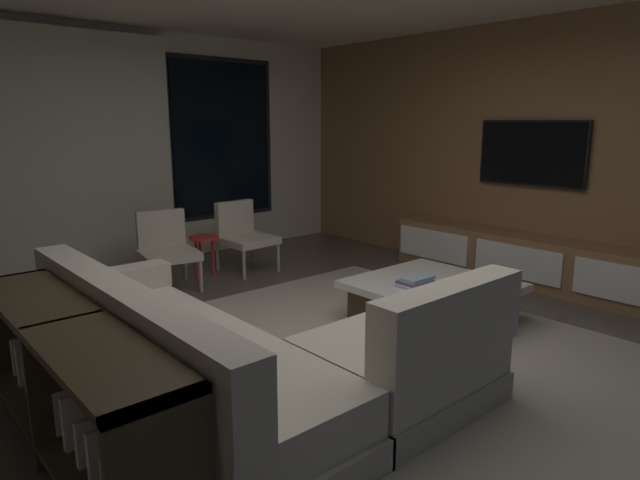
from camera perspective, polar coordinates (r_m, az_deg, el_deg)
floor at (r=3.95m, az=1.94°, el=-12.76°), size 9.20×9.20×0.00m
back_wall_with_window at (r=6.67m, az=-20.40°, el=8.68°), size 6.60×0.30×2.70m
media_wall at (r=6.11m, az=23.72°, el=8.22°), size 0.12×7.80×2.70m
area_rug at (r=4.11m, az=6.56°, el=-11.70°), size 3.20×3.80×0.01m
sectional_couch at (r=3.32m, az=-8.20°, el=-12.39°), size 1.98×2.50×0.82m
coffee_table at (r=4.71m, az=11.57°, el=-6.34°), size 1.16×1.16×0.36m
book_stack_on_coffee_table at (r=4.53m, az=9.93°, el=-4.26°), size 0.31×0.20×0.07m
accent_chair_near_window at (r=6.28m, az=-8.05°, el=0.78°), size 0.57×0.59×0.78m
accent_chair_by_curtain at (r=5.77m, az=-15.75°, el=-0.58°), size 0.63×0.65×0.78m
side_stool at (r=6.04m, az=-12.02°, el=-0.41°), size 0.32×0.32×0.46m
media_console at (r=6.03m, az=21.21°, el=-2.19°), size 0.46×3.10×0.52m
mounted_tv at (r=6.12m, az=21.15°, el=8.44°), size 0.05×1.16×0.67m
console_table_behind_couch at (r=3.04m, az=-24.65°, el=-13.24°), size 0.40×2.10×0.74m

